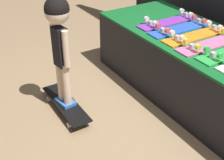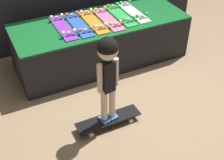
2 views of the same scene
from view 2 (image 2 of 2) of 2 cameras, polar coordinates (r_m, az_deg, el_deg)
The scene contains 10 objects.
ground_plane at distance 4.18m, azimuth 1.29°, elevation -0.24°, with size 16.00×16.00×0.00m, color #9E7F5B.
display_rack at distance 4.44m, azimuth -2.10°, elevation 7.12°, with size 2.38×0.90×0.63m.
skateboard_purple_on_rack at distance 4.13m, azimuth -8.99°, elevation 9.53°, with size 0.17×0.73×0.09m.
skateboard_blue_on_rack at distance 4.17m, azimuth -6.16°, elevation 10.08°, with size 0.17×0.73×0.09m.
skateboard_orange_on_rack at distance 4.24m, azimuth -3.48°, elevation 10.69°, with size 0.17×0.73×0.09m.
skateboard_pink_on_rack at distance 4.30m, azimuth -0.77°, elevation 11.16°, with size 0.17×0.73×0.09m.
skateboard_green_on_rack at distance 4.41m, azimuth 1.53°, elevation 11.86°, with size 0.17×0.73×0.09m.
skateboard_white_on_rack at distance 4.51m, azimuth 3.87°, elevation 12.40°, with size 0.17×0.73×0.09m.
skateboard_on_floor at distance 3.52m, azimuth -0.67°, elevation -7.27°, with size 0.74×0.19×0.09m.
child at distance 3.05m, azimuth -0.77°, elevation 2.66°, with size 0.25×0.21×1.03m.
Camera 2 is at (-1.54, -2.93, 2.54)m, focal length 50.00 mm.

